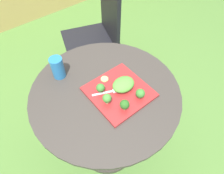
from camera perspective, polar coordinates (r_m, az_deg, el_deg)
ground_plane at (r=1.70m, az=-1.28°, el=-16.51°), size 12.00×12.00×0.00m
patio_table at (r=1.31m, az=-1.62°, el=-9.19°), size 0.80×0.80×0.74m
patio_chair at (r=1.82m, az=-3.95°, el=15.80°), size 0.56×0.56×0.90m
salad_plate at (r=1.05m, az=2.00°, el=-1.38°), size 0.30×0.30×0.01m
drinking_glass at (r=1.13m, az=-15.22°, el=5.13°), size 0.07×0.07×0.13m
fork at (r=1.03m, az=-0.70°, el=-1.38°), size 0.15×0.08×0.00m
lettuce_mound at (r=1.04m, az=3.29°, el=0.76°), size 0.12×0.10×0.05m
broccoli_floret_0 at (r=0.97m, az=-1.45°, el=-3.27°), size 0.05×0.05×0.06m
broccoli_floret_1 at (r=1.01m, az=-3.45°, el=-0.13°), size 0.04×0.04×0.06m
broccoli_floret_2 at (r=0.95m, az=3.62°, el=-5.04°), size 0.05×0.05×0.06m
broccoli_floret_3 at (r=1.00m, az=8.10°, el=-1.82°), size 0.05×0.05×0.06m
cucumber_slice_0 at (r=1.09m, az=-2.15°, el=2.30°), size 0.04×0.04×0.01m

